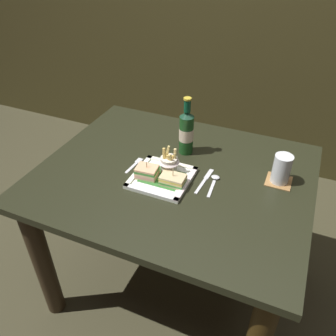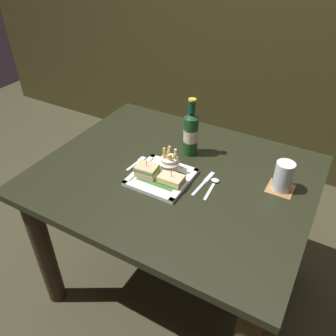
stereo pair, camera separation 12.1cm
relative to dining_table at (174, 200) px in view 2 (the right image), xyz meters
name	(u,v)px [view 2 (the right image)]	position (x,y,z in m)	size (l,w,h in m)	color
ground_plane	(173,280)	(0.00, 0.00, -0.58)	(6.00, 6.00, 0.00)	#3A3723
dining_table	(174,200)	(0.00, 0.00, 0.00)	(1.12, 0.91, 0.73)	black
square_plate	(161,177)	(-0.03, -0.06, 0.16)	(0.23, 0.23, 0.02)	white
sandwich_half_left	(147,171)	(-0.09, -0.08, 0.18)	(0.09, 0.07, 0.07)	#D2BE8A
sandwich_half_right	(171,180)	(0.03, -0.08, 0.18)	(0.10, 0.07, 0.07)	#D2B58D
fries_cup	(169,162)	(-0.02, -0.02, 0.21)	(0.09, 0.09, 0.12)	silver
beer_bottle	(191,133)	(-0.01, 0.17, 0.26)	(0.06, 0.06, 0.26)	#19491C
drink_coaster	(280,189)	(0.41, 0.11, 0.15)	(0.10, 0.10, 0.00)	#A07240
water_glass	(283,178)	(0.41, 0.11, 0.21)	(0.07, 0.07, 0.12)	silver
fork	(137,162)	(-0.18, -0.01, 0.15)	(0.03, 0.12, 0.00)	silver
knife	(204,182)	(0.13, 0.00, 0.15)	(0.03, 0.18, 0.00)	silver
spoon	(214,183)	(0.17, 0.01, 0.16)	(0.03, 0.14, 0.01)	silver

